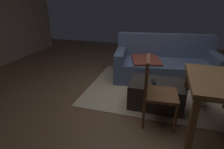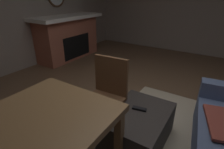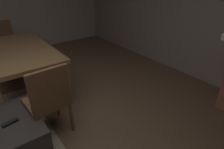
# 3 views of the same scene
# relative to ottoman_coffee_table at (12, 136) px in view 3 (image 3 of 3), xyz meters

# --- Properties ---
(ottoman_coffee_table) EXTENTS (0.83, 0.61, 0.40)m
(ottoman_coffee_table) POSITION_rel_ottoman_coffee_table_xyz_m (0.00, 0.00, 0.00)
(ottoman_coffee_table) COLOR #2D2826
(ottoman_coffee_table) RESTS_ON ground
(tv_remote) EXTENTS (0.08, 0.17, 0.02)m
(tv_remote) POSITION_rel_ottoman_coffee_table_xyz_m (-0.05, -0.02, 0.21)
(tv_remote) COLOR black
(tv_remote) RESTS_ON ottoman_coffee_table
(dining_table) EXTENTS (1.81, 0.99, 0.74)m
(dining_table) POSITION_rel_ottoman_coffee_table_xyz_m (1.27, -0.44, 0.47)
(dining_table) COLOR brown
(dining_table) RESTS_ON ground
(dining_chair_west) EXTENTS (0.47, 0.47, 0.93)m
(dining_chair_west) POSITION_rel_ottoman_coffee_table_xyz_m (-0.02, -0.45, 0.32)
(dining_chair_west) COLOR brown
(dining_chair_west) RESTS_ON ground
(dining_chair_east) EXTENTS (0.46, 0.46, 0.93)m
(dining_chair_east) POSITION_rel_ottoman_coffee_table_xyz_m (2.57, -0.45, 0.32)
(dining_chair_east) COLOR brown
(dining_chair_east) RESTS_ON ground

